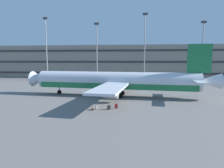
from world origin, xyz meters
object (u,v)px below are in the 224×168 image
at_px(suitcase_orange, 116,106).
at_px(suitcase_silver, 109,107).
at_px(airliner, 117,81).
at_px(suitcase_navy, 97,107).
at_px(backpack_black, 93,109).

xyz_separation_m(suitcase_orange, suitcase_silver, (-1.01, -0.98, -0.02)).
height_order(airliner, suitcase_silver, airliner).
xyz_separation_m(suitcase_navy, backpack_black, (-0.52, -0.69, -0.17)).
bearing_deg(backpack_black, suitcase_navy, 53.09).
height_order(suitcase_silver, backpack_black, suitcase_silver).
relative_size(suitcase_orange, backpack_black, 1.87).
bearing_deg(suitcase_silver, suitcase_orange, 44.07).
relative_size(suitcase_silver, backpack_black, 1.81).
distance_m(suitcase_navy, suitcase_silver, 1.86).
distance_m(suitcase_silver, backpack_black, 2.50).
distance_m(suitcase_orange, backpack_black, 3.81).
bearing_deg(suitcase_navy, suitcase_silver, 2.30).
xyz_separation_m(suitcase_navy, suitcase_orange, (2.86, 1.05, 0.00)).
bearing_deg(backpack_black, airliner, 77.51).
relative_size(suitcase_navy, suitcase_orange, 0.91).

